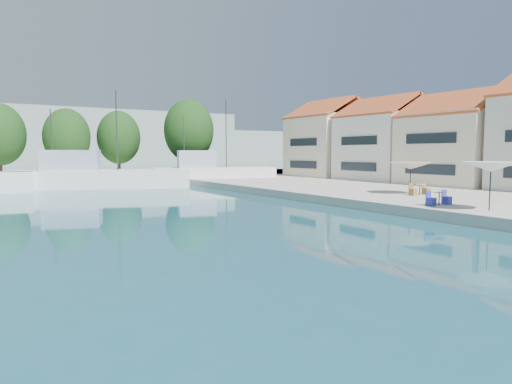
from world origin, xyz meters
TOP-DOWN VIEW (x-y plane):
  - quay_right at (22.00, 30.00)m, footprint 32.00×92.00m
  - quay_far at (-8.00, 67.00)m, footprint 90.00×16.00m
  - hill_east at (40.00, 180.00)m, footprint 140.00×40.00m
  - building_04 at (24.00, 33.00)m, footprint 9.00×8.80m
  - building_05 at (24.00, 42.00)m, footprint 8.40×8.80m
  - building_06 at (24.00, 51.00)m, footprint 9.00×8.80m
  - trawler_03 at (-3.94, 54.49)m, footprint 18.11×10.09m
  - trawler_04 at (9.65, 55.64)m, footprint 14.64×7.75m
  - tree_06 at (-4.10, 68.68)m, footprint 5.73×5.73m
  - tree_07 at (3.15, 71.43)m, footprint 5.89×5.89m
  - tree_08 at (12.28, 68.14)m, footprint 7.13×7.13m
  - umbrella_white at (8.14, 20.51)m, footprint 2.85×2.85m
  - umbrella_cream at (12.26, 28.92)m, footprint 3.19×3.19m
  - cafe_table_02 at (8.02, 23.40)m, footprint 1.82×0.70m
  - cafe_table_03 at (12.18, 28.01)m, footprint 1.82×0.70m

SIDE VIEW (x-z plane):
  - quay_right at x=22.00m, z-range 0.00..0.60m
  - quay_far at x=-8.00m, z-range 0.00..0.60m
  - cafe_table_02 at x=8.02m, z-range 0.51..1.27m
  - cafe_table_03 at x=12.18m, z-range 0.51..1.27m
  - trawler_03 at x=-3.94m, z-range -4.03..6.17m
  - trawler_04 at x=9.65m, z-range -4.03..6.17m
  - umbrella_cream at x=12.26m, z-range 1.49..3.77m
  - umbrella_white at x=8.14m, z-range 1.60..4.11m
  - building_04 at x=24.00m, z-range 0.42..9.62m
  - building_05 at x=24.00m, z-range 0.41..10.11m
  - building_06 at x=24.00m, z-range 0.40..10.60m
  - tree_06 at x=-4.10m, z-range 1.25..9.74m
  - tree_07 at x=3.15m, z-range 1.27..10.00m
  - hill_east at x=40.00m, z-range 0.00..12.00m
  - tree_08 at x=12.28m, z-range 1.42..11.96m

